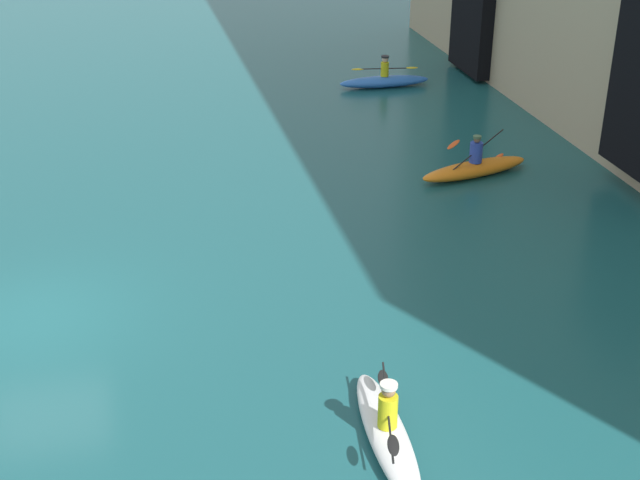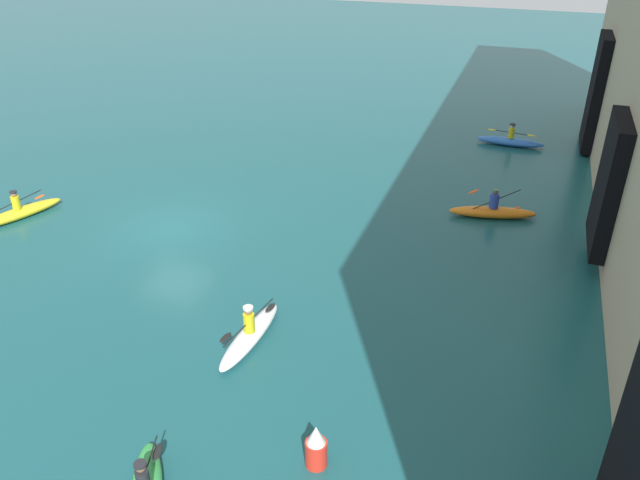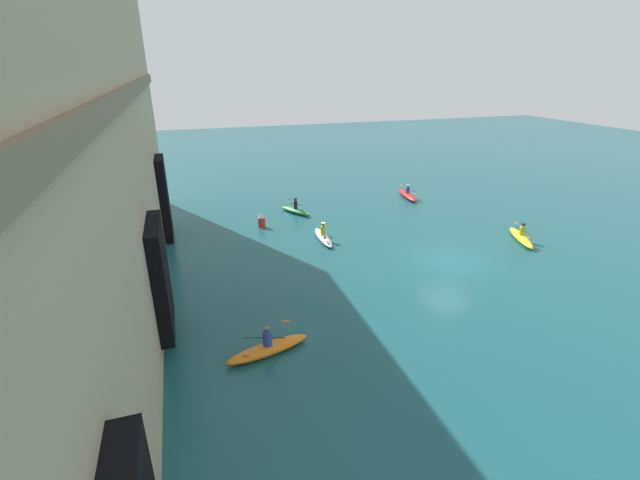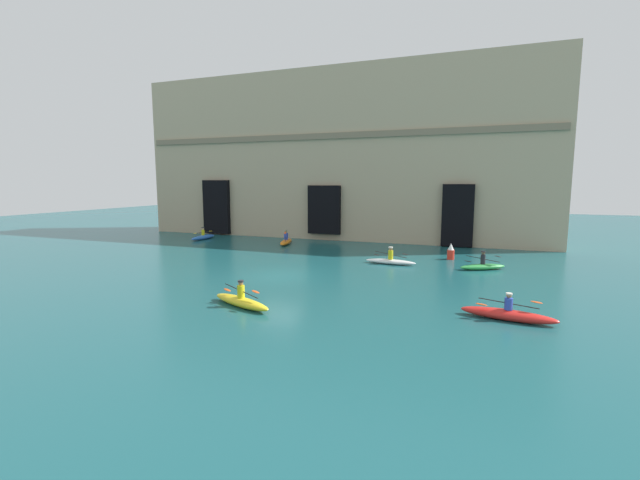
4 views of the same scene
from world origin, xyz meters
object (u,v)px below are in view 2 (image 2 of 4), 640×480
Objects in this scene: kayak_white at (250,334)px; kayak_yellow at (18,213)px; kayak_blue at (510,141)px; kayak_orange at (493,211)px; marker_buoy at (316,447)px.

kayak_yellow is (-4.05, -11.84, 0.02)m from kayak_white.
kayak_blue is 8.61m from kayak_orange.
kayak_orange is at bearing -49.26° from kayak_yellow.
marker_buoy is at bearing 44.99° from kayak_white.
kayak_blue is at bearing 165.58° from kayak_white.
kayak_yellow reaches higher than kayak_blue.
marker_buoy is (22.47, -2.46, 0.28)m from kayak_blue.
kayak_white is 0.97× the size of kayak_orange.
kayak_orange is 3.07× the size of marker_buoy.
kayak_orange reaches higher than kayak_yellow.
kayak_white is 11.78m from kayak_orange.
kayak_orange reaches higher than kayak_blue.
kayak_white is 1.01× the size of kayak_blue.
kayak_orange is at bearing 153.46° from kayak_white.
kayak_white is 19.77m from kayak_blue.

